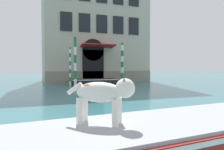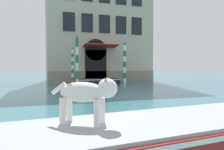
{
  "view_description": "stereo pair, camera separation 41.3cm",
  "coord_description": "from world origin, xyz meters",
  "px_view_note": "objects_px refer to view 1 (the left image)",
  "views": [
    {
      "loc": [
        -6.31,
        -0.39,
        1.72
      ],
      "look_at": [
        -1.51,
        12.62,
        1.2
      ],
      "focal_mm": 35.0,
      "sensor_mm": 36.0,
      "label": 1
    },
    {
      "loc": [
        -5.92,
        -0.53,
        1.72
      ],
      "look_at": [
        -1.51,
        12.62,
        1.2
      ],
      "focal_mm": 35.0,
      "sensor_mm": 36.0,
      "label": 2
    }
  ],
  "objects_px": {
    "boat_foreground": "(200,132)",
    "mooring_pole_1": "(70,66)",
    "boat_moored_near_palazzo": "(94,81)",
    "mooring_pole_2": "(75,61)",
    "dog_on_deck": "(104,93)",
    "mooring_pole_0": "(122,63)"
  },
  "relations": [
    {
      "from": "boat_foreground",
      "to": "mooring_pole_1",
      "type": "height_order",
      "value": "mooring_pole_1"
    },
    {
      "from": "boat_moored_near_palazzo",
      "to": "mooring_pole_1",
      "type": "relative_size",
      "value": 1.28
    },
    {
      "from": "boat_foreground",
      "to": "mooring_pole_2",
      "type": "relative_size",
      "value": 1.89
    },
    {
      "from": "mooring_pole_1",
      "to": "mooring_pole_2",
      "type": "relative_size",
      "value": 0.82
    },
    {
      "from": "mooring_pole_1",
      "to": "mooring_pole_2",
      "type": "bearing_deg",
      "value": -84.9
    },
    {
      "from": "dog_on_deck",
      "to": "boat_foreground",
      "type": "bearing_deg",
      "value": 33.05
    },
    {
      "from": "boat_moored_near_palazzo",
      "to": "mooring_pole_2",
      "type": "xyz_separation_m",
      "value": [
        -2.31,
        -2.39,
        1.91
      ]
    },
    {
      "from": "boat_moored_near_palazzo",
      "to": "mooring_pole_1",
      "type": "xyz_separation_m",
      "value": [
        -2.46,
        -0.67,
        1.51
      ]
    },
    {
      "from": "dog_on_deck",
      "to": "mooring_pole_2",
      "type": "distance_m",
      "value": 15.26
    },
    {
      "from": "dog_on_deck",
      "to": "mooring_pole_0",
      "type": "xyz_separation_m",
      "value": [
        7.38,
        16.63,
        0.84
      ]
    },
    {
      "from": "boat_foreground",
      "to": "mooring_pole_0",
      "type": "xyz_separation_m",
      "value": [
        5.31,
        16.7,
        1.72
      ]
    },
    {
      "from": "boat_foreground",
      "to": "mooring_pole_2",
      "type": "bearing_deg",
      "value": 84.4
    },
    {
      "from": "mooring_pole_1",
      "to": "mooring_pole_2",
      "type": "height_order",
      "value": "mooring_pole_2"
    },
    {
      "from": "mooring_pole_0",
      "to": "mooring_pole_2",
      "type": "xyz_separation_m",
      "value": [
        -5.04,
        -1.58,
        0.08
      ]
    },
    {
      "from": "mooring_pole_1",
      "to": "mooring_pole_0",
      "type": "bearing_deg",
      "value": -1.5
    },
    {
      "from": "mooring_pole_1",
      "to": "mooring_pole_2",
      "type": "distance_m",
      "value": 1.77
    },
    {
      "from": "mooring_pole_0",
      "to": "mooring_pole_2",
      "type": "height_order",
      "value": "mooring_pole_2"
    },
    {
      "from": "dog_on_deck",
      "to": "mooring_pole_0",
      "type": "height_order",
      "value": "mooring_pole_0"
    },
    {
      "from": "boat_foreground",
      "to": "boat_moored_near_palazzo",
      "type": "height_order",
      "value": "boat_foreground"
    },
    {
      "from": "dog_on_deck",
      "to": "mooring_pole_2",
      "type": "height_order",
      "value": "mooring_pole_2"
    },
    {
      "from": "boat_foreground",
      "to": "mooring_pole_0",
      "type": "bearing_deg",
      "value": 67.77
    },
    {
      "from": "mooring_pole_2",
      "to": "boat_moored_near_palazzo",
      "type": "bearing_deg",
      "value": 45.97
    }
  ]
}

